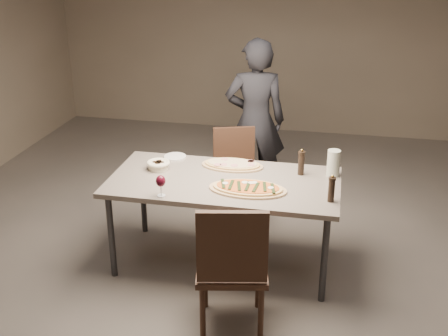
% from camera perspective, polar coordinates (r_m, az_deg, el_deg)
% --- Properties ---
extents(room, '(7.00, 7.00, 7.00)m').
position_cam_1_polar(room, '(4.17, 0.00, 6.98)').
color(room, '#635B55').
rests_on(room, ground).
extents(dining_table, '(1.80, 0.90, 0.75)m').
position_cam_1_polar(dining_table, '(4.42, 0.00, -1.88)').
color(dining_table, slate).
rests_on(dining_table, ground).
extents(zucchini_pizza, '(0.59, 0.33, 0.05)m').
position_cam_1_polar(zucchini_pizza, '(4.22, 2.43, -2.06)').
color(zucchini_pizza, tan).
rests_on(zucchini_pizza, dining_table).
extents(ham_pizza, '(0.51, 0.28, 0.04)m').
position_cam_1_polar(ham_pizza, '(4.64, 0.86, 0.34)').
color(ham_pizza, tan).
rests_on(ham_pizza, dining_table).
extents(bread_basket, '(0.19, 0.19, 0.07)m').
position_cam_1_polar(bread_basket, '(4.61, -6.69, 0.36)').
color(bread_basket, beige).
rests_on(bread_basket, dining_table).
extents(oil_dish, '(0.12, 0.12, 0.01)m').
position_cam_1_polar(oil_dish, '(4.15, 1.93, -2.62)').
color(oil_dish, white).
rests_on(oil_dish, dining_table).
extents(pepper_mill_left, '(0.05, 0.05, 0.21)m').
position_cam_1_polar(pepper_mill_left, '(4.08, 10.86, -2.10)').
color(pepper_mill_left, black).
rests_on(pepper_mill_left, dining_table).
extents(pepper_mill_right, '(0.06, 0.06, 0.22)m').
position_cam_1_polar(pepper_mill_right, '(4.49, 7.86, 0.56)').
color(pepper_mill_right, black).
rests_on(pepper_mill_right, dining_table).
extents(carafe, '(0.10, 0.10, 0.21)m').
position_cam_1_polar(carafe, '(4.52, 11.05, 0.50)').
color(carafe, silver).
rests_on(carafe, dining_table).
extents(wine_glass, '(0.07, 0.07, 0.16)m').
position_cam_1_polar(wine_glass, '(4.11, -6.45, -1.40)').
color(wine_glass, silver).
rests_on(wine_glass, dining_table).
extents(side_plate, '(0.19, 0.19, 0.01)m').
position_cam_1_polar(side_plate, '(4.85, -4.99, 1.16)').
color(side_plate, white).
rests_on(side_plate, dining_table).
extents(chair_near, '(0.55, 0.55, 0.99)m').
position_cam_1_polar(chair_near, '(3.70, 0.81, -9.61)').
color(chair_near, '#3D2619').
rests_on(chair_near, ground).
extents(chair_far, '(0.52, 0.52, 0.87)m').
position_cam_1_polar(chair_far, '(5.26, 1.14, -0.14)').
color(chair_far, '#3D2619').
rests_on(chair_far, ground).
extents(diner, '(0.66, 0.50, 1.64)m').
position_cam_1_polar(diner, '(5.57, 3.19, 4.80)').
color(diner, black).
rests_on(diner, ground).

